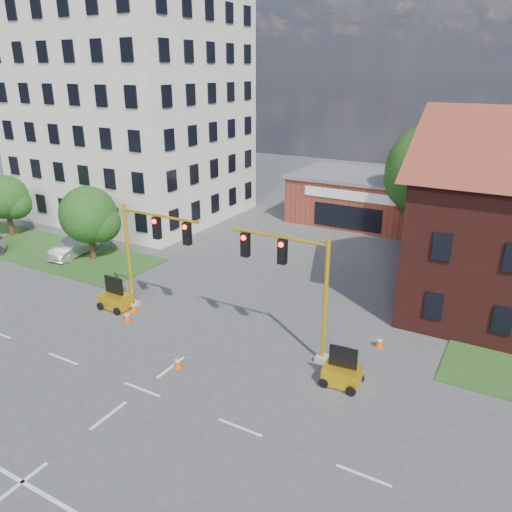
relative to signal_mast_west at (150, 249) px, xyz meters
name	(u,v)px	position (x,y,z in m)	size (l,w,h in m)	color
ground	(142,389)	(4.36, -6.00, -3.92)	(120.00, 120.00, 0.00)	#454548
grass_verge_nw	(34,247)	(-15.64, 4.00, -3.88)	(22.00, 6.00, 0.08)	#284A1B
lane_markings	(90,430)	(4.36, -9.00, -3.91)	(60.00, 36.00, 0.01)	silver
office_block	(128,102)	(-15.64, 15.91, 6.39)	(18.40, 15.40, 20.60)	silver
brick_shop	(363,197)	(4.36, 23.99, -1.76)	(12.40, 8.40, 4.30)	maroon
tree_large	(440,175)	(11.25, 21.08, 1.47)	(8.07, 7.68, 9.47)	#371F14
tree_nw_front	(92,217)	(-9.44, 4.58, -0.68)	(4.30, 4.10, 5.43)	#371F14
tree_nw_rear	(8,199)	(-19.46, 5.08, -0.72)	(3.78, 3.60, 5.15)	#371F14
signal_mast_west	(150,249)	(0.00, 0.00, 0.00)	(5.30, 0.60, 6.20)	gray
signal_mast_east	(293,280)	(8.71, 0.00, 0.00)	(5.30, 0.60, 6.20)	gray
trailer_west	(115,299)	(-2.32, -0.70, -3.32)	(1.69, 1.14, 1.91)	gold
trailer_east	(342,374)	(11.83, -1.36, -3.35)	(1.68, 1.19, 1.83)	gold
cone_a	(127,316)	(-0.63, -1.57, -3.58)	(0.40, 0.40, 0.70)	#DB4B0B
cone_b	(134,306)	(-1.13, -0.48, -3.58)	(0.40, 0.40, 0.70)	#DB4B0B
cone_c	(178,362)	(4.71, -3.88, -3.58)	(0.40, 0.40, 0.70)	#DB4B0B
cone_d	(379,341)	(12.36, 2.60, -3.58)	(0.40, 0.40, 0.70)	#DB4B0B
sedan_silver_front	(74,247)	(-11.37, 4.25, -3.22)	(1.48, 4.24, 1.40)	#ADAEB5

